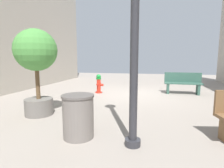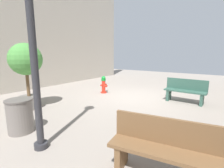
% 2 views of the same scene
% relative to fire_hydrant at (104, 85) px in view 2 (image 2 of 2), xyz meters
% --- Properties ---
extents(ground_plane, '(23.40, 23.40, 0.00)m').
position_rel_fire_hydrant_xyz_m(ground_plane, '(-1.61, -0.11, -0.43)').
color(ground_plane, gray).
extents(building_facade_right, '(0.70, 18.00, 8.64)m').
position_rel_fire_hydrant_xyz_m(building_facade_right, '(4.17, 2.59, 3.89)').
color(building_facade_right, '#B2A899').
rests_on(building_facade_right, ground_plane).
extents(fire_hydrant, '(0.38, 0.41, 0.86)m').
position_rel_fire_hydrant_xyz_m(fire_hydrant, '(0.00, 0.00, 0.00)').
color(fire_hydrant, red).
rests_on(fire_hydrant, ground_plane).
extents(bench_near, '(1.59, 0.49, 0.95)m').
position_rel_fire_hydrant_xyz_m(bench_near, '(-3.74, -0.61, 0.06)').
color(bench_near, '#33594C').
rests_on(bench_near, ground_plane).
extents(bench_far, '(1.72, 0.71, 0.95)m').
position_rel_fire_hydrant_xyz_m(bench_far, '(-4.35, 4.02, 0.06)').
color(bench_far, brown).
rests_on(bench_far, ground_plane).
extents(planter_tree, '(1.11, 1.11, 2.33)m').
position_rel_fire_hydrant_xyz_m(planter_tree, '(0.70, 3.46, 1.10)').
color(planter_tree, slate).
rests_on(planter_tree, ground_plane).
extents(street_lamp, '(0.36, 0.36, 4.53)m').
position_rel_fire_hydrant_xyz_m(street_lamp, '(-2.02, 4.68, 2.34)').
color(street_lamp, '#2D2D33').
rests_on(street_lamp, ground_plane).
extents(trash_bin, '(0.63, 0.63, 0.85)m').
position_rel_fire_hydrant_xyz_m(trash_bin, '(-0.94, 4.55, -0.00)').
color(trash_bin, slate).
rests_on(trash_bin, ground_plane).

